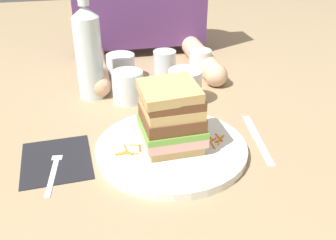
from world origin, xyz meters
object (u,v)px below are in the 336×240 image
at_px(napkin_dark, 56,160).
at_px(fork, 54,165).
at_px(empty_tumbler_1, 128,86).
at_px(empty_tumbler_3, 121,67).
at_px(water_bottle, 88,52).
at_px(empty_tumbler_2, 200,62).
at_px(empty_tumbler_0, 165,66).
at_px(sandwich, 171,117).
at_px(juice_glass, 185,88).
at_px(knife, 258,140).
at_px(main_plate, 171,148).

distance_m(napkin_dark, fork, 0.02).
distance_m(fork, empty_tumbler_1, 0.31).
bearing_deg(empty_tumbler_3, fork, -113.16).
relative_size(napkin_dark, water_bottle, 0.59).
distance_m(empty_tumbler_1, empty_tumbler_2, 0.26).
distance_m(empty_tumbler_0, empty_tumbler_2, 0.11).
xyz_separation_m(sandwich, juice_glass, (0.08, 0.21, -0.04)).
relative_size(sandwich, napkin_dark, 0.84).
height_order(empty_tumbler_0, empty_tumbler_2, empty_tumbler_0).
bearing_deg(empty_tumbler_1, knife, -45.79).
bearing_deg(juice_glass, water_bottle, 158.48).
relative_size(water_bottle, empty_tumbler_2, 3.65).
distance_m(main_plate, water_bottle, 0.35).
xyz_separation_m(main_plate, empty_tumbler_2, (0.17, 0.38, 0.03)).
bearing_deg(napkin_dark, juice_glass, 32.31).
height_order(napkin_dark, empty_tumbler_3, empty_tumbler_3).
height_order(napkin_dark, empty_tumbler_1, empty_tumbler_1).
relative_size(main_plate, juice_glass, 3.53).
distance_m(fork, empty_tumbler_2, 0.55).
height_order(knife, empty_tumbler_0, empty_tumbler_0).
height_order(fork, juice_glass, juice_glass).
distance_m(knife, empty_tumbler_2, 0.38).
xyz_separation_m(sandwich, water_bottle, (-0.14, 0.30, 0.04)).
xyz_separation_m(main_plate, knife, (0.19, 0.00, -0.01)).
bearing_deg(sandwich, empty_tumbler_2, 65.77).
relative_size(juice_glass, empty_tumbler_3, 1.08).
bearing_deg(empty_tumbler_2, empty_tumbler_1, -150.35).
bearing_deg(empty_tumbler_2, water_bottle, -165.36).
bearing_deg(empty_tumbler_1, sandwich, -78.03).
height_order(knife, juice_glass, juice_glass).
height_order(sandwich, water_bottle, water_bottle).
bearing_deg(empty_tumbler_1, fork, -123.89).
bearing_deg(empty_tumbler_0, empty_tumbler_2, 11.01).
relative_size(main_plate, sandwich, 2.27).
xyz_separation_m(water_bottle, empty_tumbler_3, (0.08, 0.09, -0.08)).
bearing_deg(empty_tumbler_3, empty_tumbler_1, -89.22).
xyz_separation_m(fork, empty_tumbler_3, (0.17, 0.40, 0.03)).
xyz_separation_m(empty_tumbler_2, empty_tumbler_3, (-0.23, 0.01, -0.00)).
distance_m(napkin_dark, empty_tumbler_1, 0.29).
relative_size(main_plate, empty_tumbler_2, 4.10).
bearing_deg(water_bottle, knife, -41.94).
bearing_deg(water_bottle, empty_tumbler_1, -28.23).
distance_m(sandwich, fork, 0.24).
xyz_separation_m(napkin_dark, water_bottle, (0.08, 0.28, 0.12)).
distance_m(main_plate, sandwich, 0.07).
bearing_deg(empty_tumbler_3, sandwich, -82.00).
relative_size(juice_glass, empty_tumbler_0, 1.00).
xyz_separation_m(water_bottle, empty_tumbler_1, (0.09, -0.05, -0.08)).
height_order(empty_tumbler_2, empty_tumbler_3, empty_tumbler_2).
bearing_deg(sandwich, juice_glass, 68.73).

